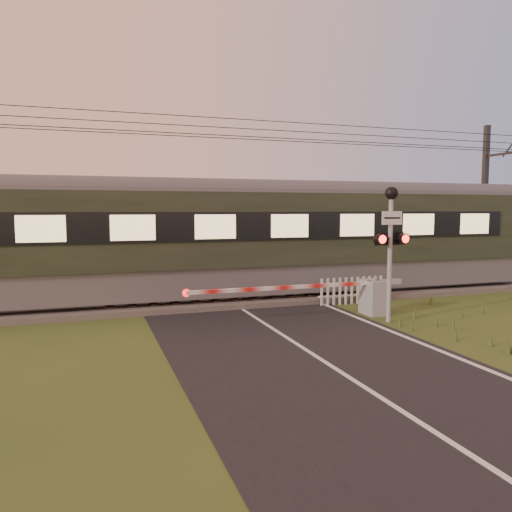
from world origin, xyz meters
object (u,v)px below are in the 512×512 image
object	(u,v)px
boom_gate	(363,296)
picket_fence	(352,290)
train	(509,232)
catenary_mast	(486,199)
crossing_signal	(391,230)

from	to	relation	value
boom_gate	picket_fence	distance (m)	1.72
train	catenary_mast	world-z (taller)	catenary_mast
crossing_signal	catenary_mast	world-z (taller)	catenary_mast
train	catenary_mast	size ratio (longest dim) A/B	5.90
boom_gate	crossing_signal	bearing A→B (deg)	-79.86
crossing_signal	picket_fence	xyz separation A→B (m)	(0.36, 2.66, -2.11)
picket_fence	catenary_mast	xyz separation A→B (m)	(9.25, 4.12, 3.15)
boom_gate	train	bearing A→B (deg)	21.41
train	picket_fence	world-z (taller)	train
catenary_mast	picket_fence	bearing A→B (deg)	-155.98
train	boom_gate	world-z (taller)	train
picket_fence	catenary_mast	size ratio (longest dim) A/B	0.35
train	boom_gate	distance (m)	9.78
catenary_mast	crossing_signal	bearing A→B (deg)	-144.81
crossing_signal	picket_fence	world-z (taller)	crossing_signal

